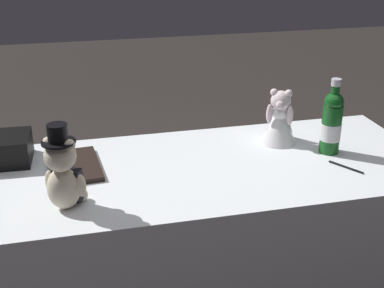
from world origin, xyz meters
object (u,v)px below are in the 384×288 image
(teddy_bear_groom, at_px, (63,173))
(teddy_bear_bride, at_px, (280,118))
(champagne_bottle, at_px, (332,122))
(guestbook, at_px, (74,166))
(signing_pen, at_px, (345,167))

(teddy_bear_groom, distance_m, teddy_bear_bride, 0.98)
(champagne_bottle, bearing_deg, guestbook, 175.12)
(champagne_bottle, height_order, guestbook, champagne_bottle)
(teddy_bear_bride, height_order, signing_pen, teddy_bear_bride)
(signing_pen, xyz_separation_m, guestbook, (-1.03, 0.24, 0.01))
(champagne_bottle, bearing_deg, teddy_bear_groom, -169.19)
(teddy_bear_bride, distance_m, signing_pen, 0.36)
(teddy_bear_groom, bearing_deg, signing_pen, 2.85)
(champagne_bottle, xyz_separation_m, guestbook, (-1.04, 0.09, -0.12))
(champagne_bottle, relative_size, signing_pen, 2.32)
(teddy_bear_groom, bearing_deg, champagne_bottle, 10.81)
(teddy_bear_groom, distance_m, champagne_bottle, 1.09)
(teddy_bear_bride, xyz_separation_m, champagne_bottle, (0.16, -0.16, 0.03))
(teddy_bear_groom, xyz_separation_m, champagne_bottle, (1.07, 0.20, 0.01))
(teddy_bear_groom, relative_size, champagne_bottle, 0.95)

